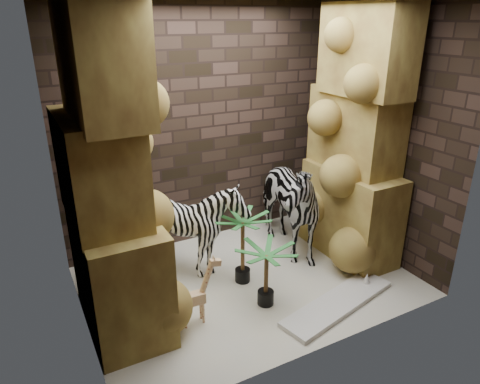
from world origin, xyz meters
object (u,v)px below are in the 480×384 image
palm_back (266,276)px  palm_front (243,249)px  surfboard (338,303)px  zebra_left (194,232)px  zebra_right (282,194)px  giraffe_toy (192,292)px

palm_back → palm_front: bearing=91.1°
palm_front → surfboard: 1.15m
palm_back → zebra_left: bearing=114.3°
palm_front → zebra_right: bearing=27.3°
giraffe_toy → palm_front: palm_front is taller
zebra_right → zebra_left: zebra_right is taller
zebra_left → giraffe_toy: 0.93m
palm_front → palm_back: bearing=-88.9°
giraffe_toy → palm_front: 0.88m
palm_front → surfboard: bearing=-52.7°
zebra_right → giraffe_toy: zebra_right is taller
zebra_right → zebra_left: (-1.16, 0.02, -0.24)m
zebra_right → zebra_left: size_ratio=1.33×
surfboard → giraffe_toy: bearing=149.6°
zebra_left → palm_front: size_ratio=1.40×
zebra_right → palm_back: (-0.75, -0.88, -0.43)m
zebra_right → palm_front: (-0.76, -0.39, -0.35)m
zebra_left → giraffe_toy: bearing=-114.8°
surfboard → zebra_left: bearing=116.5°
zebra_left → palm_front: 0.59m
palm_front → surfboard: (0.66, -0.86, -0.39)m
zebra_right → palm_front: zebra_right is taller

